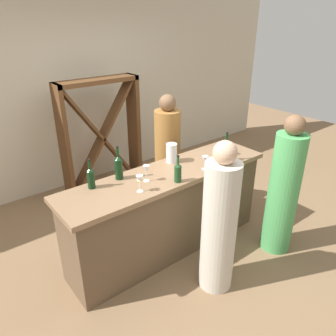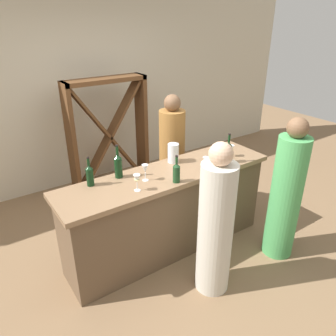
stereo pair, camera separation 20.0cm
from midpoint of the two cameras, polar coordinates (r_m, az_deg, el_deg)
name	(u,v)px [view 2 (the right image)]	position (r m, az deg, el deg)	size (l,w,h in m)	color
ground_plane	(168,247)	(3.85, 1.53, -13.58)	(12.00, 12.00, 0.00)	#846647
back_wall	(83,90)	(5.04, -13.54, 13.06)	(8.00, 0.10, 2.80)	beige
bar_counter	(168,211)	(3.57, 1.62, -7.59)	(2.34, 0.59, 0.95)	brown
wine_rack	(109,136)	(4.75, -9.07, 5.43)	(1.15, 0.28, 1.64)	brown
wine_bottle_leftmost_dark_green	(90,175)	(3.10, -11.68, -1.20)	(0.07, 0.07, 0.29)	black
wine_bottle_second_left_dark_green	(118,165)	(3.20, -6.90, 0.46)	(0.08, 0.08, 0.34)	black
wine_bottle_center_olive_green	(176,172)	(3.11, 3.33, -0.75)	(0.07, 0.07, 0.28)	#193D1E
wine_bottle_second_right_dark_green	(228,152)	(3.58, 12.00, 2.74)	(0.07, 0.07, 0.33)	black
wine_glass_near_left	(206,161)	(3.37, 8.28, 1.17)	(0.07, 0.07, 0.15)	white
wine_glass_near_center	(137,180)	(2.95, -3.51, -2.06)	(0.07, 0.07, 0.16)	white
wine_glass_near_right	(231,149)	(3.76, 12.43, 3.24)	(0.07, 0.07, 0.14)	white
wine_glass_far_left	(145,169)	(3.13, -2.19, -0.26)	(0.06, 0.06, 0.17)	white
water_pitcher	(173,153)	(3.53, 2.53, 2.59)	(0.12, 0.12, 0.21)	silver
person_left_guest	(286,195)	(3.63, 21.34, -4.40)	(0.32, 0.32, 1.55)	#4CA559
person_center_guest	(216,226)	(3.01, 10.20, -9.97)	(0.42, 0.42, 1.50)	beige
person_right_guest	(172,159)	(4.21, 2.06, 1.59)	(0.38, 0.38, 1.55)	#9E6B33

